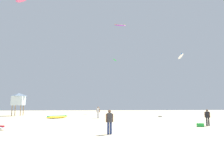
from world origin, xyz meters
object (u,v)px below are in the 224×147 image
(person_foreground, at_px, (110,120))
(person_midground, at_px, (98,111))
(cooler_box, at_px, (200,125))
(kite_aloft_3, at_px, (21,0))
(kite_aloft_2, at_px, (181,56))
(kite_aloft_4, at_px, (120,25))
(kite_grounded_near, at_px, (57,117))
(kite_aloft_6, at_px, (115,60))
(person_left, at_px, (207,116))
(lifeguard_tower, at_px, (19,99))

(person_foreground, distance_m, person_midground, 16.70)
(cooler_box, relative_size, kite_aloft_3, 0.14)
(kite_aloft_2, xyz_separation_m, kite_aloft_4, (-11.29, 9.15, 9.95))
(cooler_box, bearing_deg, kite_grounded_near, 139.76)
(person_midground, height_order, cooler_box, person_midground)
(kite_grounded_near, xyz_separation_m, kite_aloft_4, (11.81, 16.67, 21.56))
(kite_aloft_2, relative_size, kite_aloft_6, 1.75)
(person_left, distance_m, kite_grounded_near, 20.65)
(kite_aloft_6, bearing_deg, kite_aloft_2, -35.49)
(lifeguard_tower, xyz_separation_m, kite_aloft_4, (20.30, 9.01, 18.72))
(person_left, height_order, kite_aloft_4, kite_aloft_4)
(kite_aloft_2, distance_m, kite_aloft_6, 15.60)
(cooler_box, relative_size, kite_aloft_6, 0.23)
(person_left, height_order, kite_aloft_2, kite_aloft_2)
(person_left, height_order, lifeguard_tower, lifeguard_tower)
(person_midground, distance_m, kite_aloft_6, 21.12)
(person_foreground, relative_size, person_midground, 0.98)
(person_left, bearing_deg, kite_aloft_3, 81.45)
(person_left, distance_m, kite_aloft_3, 46.73)
(kite_grounded_near, height_order, cooler_box, kite_grounded_near)
(person_midground, distance_m, lifeguard_tower, 16.85)
(person_foreground, height_order, cooler_box, person_foreground)
(kite_grounded_near, distance_m, lifeguard_tower, 11.79)
(person_midground, bearing_deg, kite_aloft_6, 20.16)
(person_left, bearing_deg, kite_aloft_2, 16.64)
(person_midground, xyz_separation_m, kite_aloft_2, (16.97, 7.97, 10.80))
(kite_aloft_4, bearing_deg, person_midground, -108.33)
(kite_aloft_3, bearing_deg, person_midground, -40.02)
(person_left, xyz_separation_m, lifeguard_tower, (-25.11, 19.89, 2.13))
(kite_aloft_2, relative_size, kite_aloft_3, 1.05)
(person_foreground, height_order, kite_aloft_4, kite_aloft_4)
(person_foreground, xyz_separation_m, kite_grounded_near, (-6.57, 17.14, -0.78))
(lifeguard_tower, bearing_deg, kite_grounded_near, -42.07)
(person_midground, xyz_separation_m, person_left, (10.49, -11.78, -0.09))
(person_foreground, distance_m, kite_aloft_4, 40.03)
(person_foreground, distance_m, kite_aloft_3, 44.70)
(person_midground, distance_m, person_left, 15.77)
(person_foreground, relative_size, kite_grounded_near, 0.51)
(person_left, distance_m, cooler_box, 1.65)
(kite_aloft_6, bearing_deg, kite_aloft_4, 4.68)
(lifeguard_tower, bearing_deg, kite_aloft_4, 23.93)
(kite_aloft_4, relative_size, kite_aloft_6, 1.33)
(person_foreground, bearing_deg, kite_aloft_6, 159.08)
(kite_aloft_3, bearing_deg, kite_aloft_2, -11.52)
(kite_aloft_2, distance_m, kite_aloft_4, 17.62)
(kite_grounded_near, height_order, kite_aloft_2, kite_aloft_2)
(kite_aloft_3, bearing_deg, cooler_box, -45.46)
(person_foreground, relative_size, person_left, 1.07)
(cooler_box, height_order, kite_aloft_2, kite_aloft_2)
(cooler_box, bearing_deg, lifeguard_tower, 139.10)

